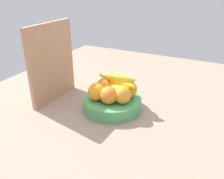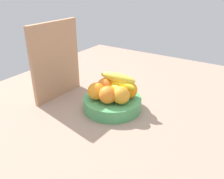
{
  "view_description": "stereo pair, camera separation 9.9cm",
  "coord_description": "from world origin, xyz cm",
  "px_view_note": "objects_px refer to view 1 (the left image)",
  "views": [
    {
      "loc": [
        -81.18,
        -42.03,
        53.73
      ],
      "look_at": [
        2.21,
        0.14,
        9.48
      ],
      "focal_mm": 38.38,
      "sensor_mm": 36.0,
      "label": 1
    },
    {
      "loc": [
        -76.24,
        -50.62,
        53.73
      ],
      "look_at": [
        2.21,
        0.14,
        9.48
      ],
      "focal_mm": 38.38,
      "sensor_mm": 36.0,
      "label": 2
    }
  ],
  "objects_px": {
    "orange_top_stack": "(104,87)",
    "banana_bunch": "(118,85)",
    "orange_front_left": "(97,92)",
    "orange_front_right": "(109,95)",
    "orange_center": "(123,94)",
    "orange_back_left": "(129,89)",
    "fruit_bowl": "(112,103)",
    "orange_back_right": "(118,84)",
    "cutting_board": "(52,63)"
  },
  "relations": [
    {
      "from": "orange_front_right",
      "to": "orange_back_right",
      "type": "xyz_separation_m",
      "value": [
        0.11,
        0.01,
        0.0
      ]
    },
    {
      "from": "orange_back_left",
      "to": "orange_top_stack",
      "type": "xyz_separation_m",
      "value": [
        -0.02,
        0.11,
        0.0
      ]
    },
    {
      "from": "orange_front_left",
      "to": "orange_front_right",
      "type": "distance_m",
      "value": 0.06
    },
    {
      "from": "orange_front_right",
      "to": "orange_back_left",
      "type": "height_order",
      "value": "same"
    },
    {
      "from": "orange_top_stack",
      "to": "banana_bunch",
      "type": "height_order",
      "value": "banana_bunch"
    },
    {
      "from": "orange_back_right",
      "to": "orange_top_stack",
      "type": "distance_m",
      "value": 0.06
    },
    {
      "from": "orange_front_right",
      "to": "orange_center",
      "type": "xyz_separation_m",
      "value": [
        0.03,
        -0.05,
        0.0
      ]
    },
    {
      "from": "orange_front_left",
      "to": "orange_back_left",
      "type": "distance_m",
      "value": 0.14
    },
    {
      "from": "fruit_bowl",
      "to": "orange_top_stack",
      "type": "distance_m",
      "value": 0.08
    },
    {
      "from": "orange_front_left",
      "to": "orange_center",
      "type": "height_order",
      "value": "same"
    },
    {
      "from": "fruit_bowl",
      "to": "orange_back_left",
      "type": "height_order",
      "value": "orange_back_left"
    },
    {
      "from": "orange_center",
      "to": "orange_back_right",
      "type": "bearing_deg",
      "value": 37.16
    },
    {
      "from": "orange_front_right",
      "to": "orange_top_stack",
      "type": "height_order",
      "value": "same"
    },
    {
      "from": "orange_back_left",
      "to": "orange_top_stack",
      "type": "bearing_deg",
      "value": 103.04
    },
    {
      "from": "orange_front_left",
      "to": "orange_back_right",
      "type": "height_order",
      "value": "same"
    },
    {
      "from": "orange_front_right",
      "to": "orange_back_right",
      "type": "relative_size",
      "value": 1.0
    },
    {
      "from": "orange_front_right",
      "to": "orange_back_right",
      "type": "height_order",
      "value": "same"
    },
    {
      "from": "orange_back_right",
      "to": "banana_bunch",
      "type": "relative_size",
      "value": 0.41
    },
    {
      "from": "orange_front_left",
      "to": "orange_top_stack",
      "type": "distance_m",
      "value": 0.06
    },
    {
      "from": "orange_front_left",
      "to": "fruit_bowl",
      "type": "bearing_deg",
      "value": -47.46
    },
    {
      "from": "orange_back_right",
      "to": "orange_top_stack",
      "type": "relative_size",
      "value": 1.0
    },
    {
      "from": "orange_front_left",
      "to": "orange_center",
      "type": "xyz_separation_m",
      "value": [
        0.03,
        -0.11,
        0.0
      ]
    },
    {
      "from": "orange_front_right",
      "to": "orange_center",
      "type": "bearing_deg",
      "value": -56.99
    },
    {
      "from": "fruit_bowl",
      "to": "orange_front_right",
      "type": "bearing_deg",
      "value": -168.16
    },
    {
      "from": "orange_back_left",
      "to": "cutting_board",
      "type": "distance_m",
      "value": 0.37
    },
    {
      "from": "orange_front_left",
      "to": "cutting_board",
      "type": "relative_size",
      "value": 0.21
    },
    {
      "from": "orange_front_left",
      "to": "cutting_board",
      "type": "xyz_separation_m",
      "value": [
        0.02,
        0.24,
        0.09
      ]
    },
    {
      "from": "fruit_bowl",
      "to": "banana_bunch",
      "type": "distance_m",
      "value": 0.09
    },
    {
      "from": "orange_front_left",
      "to": "banana_bunch",
      "type": "xyz_separation_m",
      "value": [
        0.08,
        -0.06,
        0.02
      ]
    },
    {
      "from": "orange_front_left",
      "to": "orange_front_right",
      "type": "xyz_separation_m",
      "value": [
        -0.0,
        -0.06,
        0.0
      ]
    },
    {
      "from": "orange_back_right",
      "to": "fruit_bowl",
      "type": "bearing_deg",
      "value": -176.59
    },
    {
      "from": "fruit_bowl",
      "to": "orange_top_stack",
      "type": "bearing_deg",
      "value": 71.12
    },
    {
      "from": "cutting_board",
      "to": "orange_front_left",
      "type": "bearing_deg",
      "value": -91.72
    },
    {
      "from": "orange_front_right",
      "to": "orange_back_left",
      "type": "relative_size",
      "value": 1.0
    },
    {
      "from": "orange_center",
      "to": "banana_bunch",
      "type": "relative_size",
      "value": 0.41
    },
    {
      "from": "orange_top_stack",
      "to": "banana_bunch",
      "type": "relative_size",
      "value": 0.41
    },
    {
      "from": "orange_back_right",
      "to": "orange_center",
      "type": "bearing_deg",
      "value": -142.84
    },
    {
      "from": "orange_center",
      "to": "orange_top_stack",
      "type": "relative_size",
      "value": 1.0
    },
    {
      "from": "fruit_bowl",
      "to": "orange_back_right",
      "type": "xyz_separation_m",
      "value": [
        0.06,
        0.0,
        0.07
      ]
    },
    {
      "from": "orange_center",
      "to": "banana_bunch",
      "type": "height_order",
      "value": "banana_bunch"
    },
    {
      "from": "banana_bunch",
      "to": "orange_front_left",
      "type": "bearing_deg",
      "value": 140.49
    },
    {
      "from": "cutting_board",
      "to": "orange_top_stack",
      "type": "bearing_deg",
      "value": -77.5
    },
    {
      "from": "orange_front_left",
      "to": "orange_back_right",
      "type": "relative_size",
      "value": 1.0
    },
    {
      "from": "orange_front_left",
      "to": "orange_back_left",
      "type": "height_order",
      "value": "same"
    },
    {
      "from": "orange_back_right",
      "to": "orange_back_left",
      "type": "bearing_deg",
      "value": -110.54
    },
    {
      "from": "cutting_board",
      "to": "orange_back_left",
      "type": "bearing_deg",
      "value": -76.61
    },
    {
      "from": "fruit_bowl",
      "to": "orange_front_left",
      "type": "xyz_separation_m",
      "value": [
        -0.05,
        0.05,
        0.07
      ]
    },
    {
      "from": "fruit_bowl",
      "to": "orange_back_right",
      "type": "relative_size",
      "value": 3.4
    },
    {
      "from": "banana_bunch",
      "to": "orange_back_right",
      "type": "bearing_deg",
      "value": 24.4
    },
    {
      "from": "orange_front_left",
      "to": "banana_bunch",
      "type": "distance_m",
      "value": 0.1
    }
  ]
}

